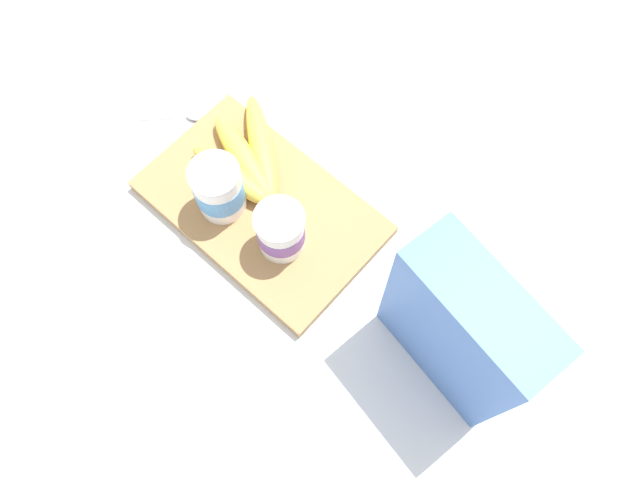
{
  "coord_description": "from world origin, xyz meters",
  "views": [
    {
      "loc": [
        -0.33,
        0.24,
        0.83
      ],
      "look_at": [
        -0.12,
        0.0,
        0.07
      ],
      "focal_mm": 34.38,
      "sensor_mm": 36.0,
      "label": 1
    }
  ],
  "objects_px": {
    "cutting_board": "(262,207)",
    "spoon": "(181,116)",
    "cereal_box": "(462,330)",
    "yogurt_cup_back": "(219,189)",
    "yogurt_cup_front": "(281,231)",
    "banana_bunch": "(247,159)"
  },
  "relations": [
    {
      "from": "cutting_board",
      "to": "yogurt_cup_front",
      "type": "bearing_deg",
      "value": 160.28
    },
    {
      "from": "cutting_board",
      "to": "yogurt_cup_back",
      "type": "relative_size",
      "value": 3.68
    },
    {
      "from": "yogurt_cup_back",
      "to": "spoon",
      "type": "bearing_deg",
      "value": -22.07
    },
    {
      "from": "cereal_box",
      "to": "spoon",
      "type": "bearing_deg",
      "value": -172.17
    },
    {
      "from": "cereal_box",
      "to": "banana_bunch",
      "type": "bearing_deg",
      "value": -173.36
    },
    {
      "from": "cereal_box",
      "to": "banana_bunch",
      "type": "height_order",
      "value": "cereal_box"
    },
    {
      "from": "cereal_box",
      "to": "yogurt_cup_front",
      "type": "height_order",
      "value": "cereal_box"
    },
    {
      "from": "cutting_board",
      "to": "spoon",
      "type": "height_order",
      "value": "cutting_board"
    },
    {
      "from": "yogurt_cup_front",
      "to": "yogurt_cup_back",
      "type": "height_order",
      "value": "yogurt_cup_back"
    },
    {
      "from": "banana_bunch",
      "to": "spoon",
      "type": "height_order",
      "value": "banana_bunch"
    },
    {
      "from": "yogurt_cup_back",
      "to": "banana_bunch",
      "type": "bearing_deg",
      "value": -76.27
    },
    {
      "from": "yogurt_cup_front",
      "to": "spoon",
      "type": "height_order",
      "value": "yogurt_cup_front"
    },
    {
      "from": "yogurt_cup_back",
      "to": "yogurt_cup_front",
      "type": "bearing_deg",
      "value": -173.42
    },
    {
      "from": "yogurt_cup_front",
      "to": "spoon",
      "type": "xyz_separation_m",
      "value": [
        0.28,
        -0.06,
        -0.06
      ]
    },
    {
      "from": "cereal_box",
      "to": "spoon",
      "type": "relative_size",
      "value": 2.29
    },
    {
      "from": "cereal_box",
      "to": "yogurt_cup_back",
      "type": "distance_m",
      "value": 0.38
    },
    {
      "from": "cutting_board",
      "to": "yogurt_cup_front",
      "type": "height_order",
      "value": "yogurt_cup_front"
    },
    {
      "from": "yogurt_cup_back",
      "to": "banana_bunch",
      "type": "relative_size",
      "value": 0.53
    },
    {
      "from": "yogurt_cup_back",
      "to": "cutting_board",
      "type": "bearing_deg",
      "value": -139.69
    },
    {
      "from": "yogurt_cup_front",
      "to": "cereal_box",
      "type": "bearing_deg",
      "value": -173.0
    },
    {
      "from": "cutting_board",
      "to": "spoon",
      "type": "bearing_deg",
      "value": -8.83
    },
    {
      "from": "banana_bunch",
      "to": "spoon",
      "type": "bearing_deg",
      "value": 0.65
    }
  ]
}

